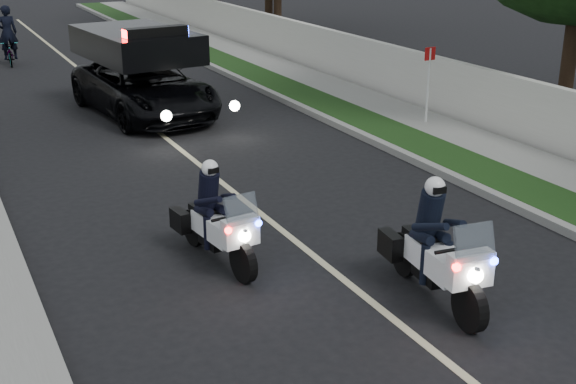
{
  "coord_description": "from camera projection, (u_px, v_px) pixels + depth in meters",
  "views": [
    {
      "loc": [
        -4.98,
        -5.92,
        4.83
      ],
      "look_at": [
        -0.3,
        3.42,
        1.0
      ],
      "focal_mm": 46.5,
      "sensor_mm": 36.0,
      "label": 1
    }
  ],
  "objects": [
    {
      "name": "ground",
      "position": [
        442.0,
        358.0,
        8.72
      ],
      "size": [
        120.0,
        120.0,
        0.0
      ],
      "primitive_type": "plane",
      "color": "black",
      "rests_on": "ground"
    },
    {
      "name": "curb_right",
      "position": [
        327.0,
        119.0,
        18.81
      ],
      "size": [
        0.2,
        60.0,
        0.15
      ],
      "primitive_type": "cube",
      "color": "gray",
      "rests_on": "ground"
    },
    {
      "name": "grass_verge",
      "position": [
        351.0,
        116.0,
        19.11
      ],
      "size": [
        1.2,
        60.0,
        0.16
      ],
      "primitive_type": "cube",
      "color": "#193814",
      "rests_on": "ground"
    },
    {
      "name": "sidewalk_right",
      "position": [
        393.0,
        111.0,
        19.65
      ],
      "size": [
        1.4,
        60.0,
        0.16
      ],
      "primitive_type": "cube",
      "color": "gray",
      "rests_on": "ground"
    },
    {
      "name": "property_wall",
      "position": [
        426.0,
        82.0,
        19.84
      ],
      "size": [
        0.22,
        60.0,
        1.5
      ],
      "primitive_type": "cube",
      "color": "beige",
      "rests_on": "ground"
    },
    {
      "name": "lane_marking",
      "position": [
        172.0,
        143.0,
        17.12
      ],
      "size": [
        0.12,
        50.0,
        0.01
      ],
      "primitive_type": "cube",
      "color": "#BFB78C",
      "rests_on": "ground"
    },
    {
      "name": "police_moto_left",
      "position": [
        217.0,
        261.0,
        11.18
      ],
      "size": [
        0.86,
        1.91,
        1.57
      ],
      "primitive_type": null,
      "rotation": [
        0.0,
        0.0,
        0.12
      ],
      "color": "white",
      "rests_on": "ground"
    },
    {
      "name": "police_moto_right",
      "position": [
        433.0,
        299.0,
        10.07
      ],
      "size": [
        0.93,
        2.08,
        1.71
      ],
      "primitive_type": null,
      "rotation": [
        0.0,
        0.0,
        -0.12
      ],
      "color": "white",
      "rests_on": "ground"
    },
    {
      "name": "police_suv",
      "position": [
        146.0,
        115.0,
        19.56
      ],
      "size": [
        3.01,
        5.5,
        2.56
      ],
      "primitive_type": "imported",
      "rotation": [
        0.0,
        0.0,
        0.11
      ],
      "color": "black",
      "rests_on": "ground"
    },
    {
      "name": "bicycle",
      "position": [
        11.0,
        65.0,
        26.28
      ],
      "size": [
        0.68,
        1.65,
        0.84
      ],
      "primitive_type": "imported",
      "rotation": [
        0.0,
        0.0,
        -0.07
      ],
      "color": "black",
      "rests_on": "ground"
    },
    {
      "name": "cyclist",
      "position": [
        11.0,
        65.0,
        26.28
      ],
      "size": [
        0.7,
        0.49,
        1.86
      ],
      "primitive_type": "imported",
      "rotation": [
        0.0,
        0.0,
        3.21
      ],
      "color": "black",
      "rests_on": "ground"
    },
    {
      "name": "sign_post",
      "position": [
        425.0,
        128.0,
        18.34
      ],
      "size": [
        0.34,
        0.34,
        2.05
      ],
      "primitive_type": null,
      "rotation": [
        0.0,
        0.0,
        0.06
      ],
      "color": "red",
      "rests_on": "ground"
    },
    {
      "name": "tree_right_b",
      "position": [
        561.0,
        123.0,
        18.79
      ],
      "size": [
        7.97,
        7.97,
        11.23
      ],
      "primitive_type": null,
      "rotation": [
        0.0,
        0.0,
        -0.21
      ],
      "color": "#1B4115",
      "rests_on": "ground"
    },
    {
      "name": "tree_right_d",
      "position": [
        278.0,
        32.0,
        33.85
      ],
      "size": [
        10.37,
        10.37,
        13.44
      ],
      "primitive_type": null,
      "rotation": [
        0.0,
        0.0,
        0.36
      ],
      "color": "#214015",
      "rests_on": "ground"
    },
    {
      "name": "tree_right_e",
      "position": [
        269.0,
        30.0,
        34.45
      ],
      "size": [
        6.9,
        6.9,
        9.0
      ],
      "primitive_type": null,
      "rotation": [
        0.0,
        0.0,
        0.34
      ],
      "color": "#153310",
      "rests_on": "ground"
    }
  ]
}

